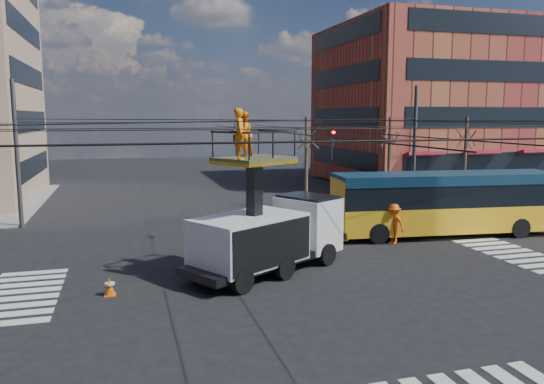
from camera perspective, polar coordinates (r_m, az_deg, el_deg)
The scene contains 13 objects.
ground at distance 21.06m, azimuth 3.01°, elevation -8.55°, with size 120.00×120.00×0.00m, color black.
sidewalk_ne at distance 48.99m, azimuth 18.58°, elevation 0.73°, with size 18.00×18.00×0.12m, color slate.
crosswalks at distance 21.06m, azimuth 3.01°, elevation -8.52°, with size 22.40×22.40×0.02m, color silver, non-canonical shape.
building_ne at distance 51.65m, azimuth 17.97°, elevation 8.84°, with size 20.06×16.06×14.00m.
overhead_network at distance 20.61m, azimuth 2.55°, elevation 3.24°, with size 24.24×24.24×8.00m.
tree_a at distance 34.59m, azimuth 3.74°, elevation 5.80°, with size 2.00×2.00×6.00m.
tree_b at distance 37.02m, azimuth 12.57°, elevation 5.78°, with size 2.00×2.00×6.00m.
tree_c at distance 40.21m, azimuth 20.16°, elevation 5.65°, with size 2.00×2.00×6.00m.
utility_truck at distance 20.66m, azimuth -0.33°, elevation -2.98°, with size 7.18×5.60×6.34m.
city_bus at distance 28.34m, azimuth 18.17°, elevation -1.03°, with size 11.71×3.79×3.20m.
traffic_cone at distance 19.11m, azimuth -17.06°, elevation -9.67°, with size 0.36×0.36×0.63m, color orange.
worker_ground at distance 20.22m, azimuth -6.86°, elevation -6.31°, with size 1.20×0.50×2.04m, color orange.
flagger at distance 25.96m, azimuth 12.91°, elevation -3.34°, with size 1.25×0.72×1.93m, color #FF5C10.
Camera 1 is at (-6.51, -19.09, 6.06)m, focal length 35.00 mm.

